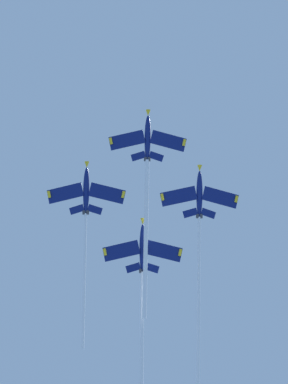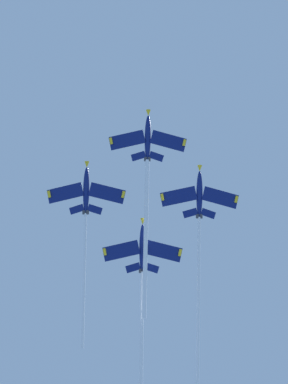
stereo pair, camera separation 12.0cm
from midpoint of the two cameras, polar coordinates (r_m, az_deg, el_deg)
jet_lead at (r=181.16m, az=0.20°, el=0.48°), size 41.55×29.85×26.06m
jet_left_wing at (r=181.12m, az=4.36°, el=-3.05°), size 42.60×30.06×25.02m
jet_right_wing at (r=181.43m, az=-4.66°, el=-1.75°), size 36.13×27.18×22.60m
jet_slot at (r=178.66m, az=-0.17°, el=-7.47°), size 39.07×28.85×24.33m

